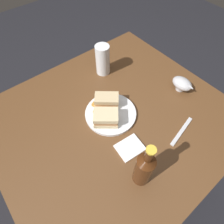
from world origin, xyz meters
name	(u,v)px	position (x,y,z in m)	size (l,w,h in m)	color
ground_plane	(113,170)	(0.00, 0.00, 0.00)	(6.00, 6.00, 0.00)	black
dining_table	(113,150)	(0.00, 0.00, 0.38)	(1.08, 0.97, 0.75)	brown
plate	(111,113)	(0.00, -0.02, 0.76)	(0.24, 0.24, 0.01)	white
sandwich_half_left	(107,100)	(-0.02, -0.07, 0.80)	(0.13, 0.12, 0.06)	#CCB284
sandwich_half_right	(106,118)	(0.05, 0.01, 0.80)	(0.13, 0.13, 0.06)	beige
potato_wedge_front	(103,118)	(0.05, -0.01, 0.77)	(0.05, 0.02, 0.02)	gold
potato_wedge_middle	(99,103)	(0.01, -0.09, 0.77)	(0.05, 0.02, 0.01)	#B77F33
potato_wedge_back	(100,111)	(0.04, -0.06, 0.78)	(0.05, 0.02, 0.02)	#B77F33
potato_wedge_left_edge	(97,105)	(0.03, -0.09, 0.77)	(0.05, 0.02, 0.02)	#B77F33
potato_wedge_right_edge	(98,110)	(0.04, -0.06, 0.78)	(0.05, 0.02, 0.02)	#B77F33
potato_wedge_stray	(103,111)	(0.03, -0.04, 0.77)	(0.04, 0.02, 0.01)	gold
pint_glass	(103,62)	(-0.15, -0.28, 0.82)	(0.08, 0.08, 0.17)	white
gravy_boat	(182,84)	(-0.39, 0.08, 0.79)	(0.08, 0.12, 0.07)	#B7B7BC
cider_bottle	(144,168)	(0.10, 0.29, 0.85)	(0.06, 0.06, 0.26)	#47230F
napkin	(130,148)	(0.05, 0.17, 0.76)	(0.11, 0.09, 0.01)	white
fork	(182,131)	(-0.19, 0.25, 0.76)	(0.18, 0.02, 0.01)	silver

